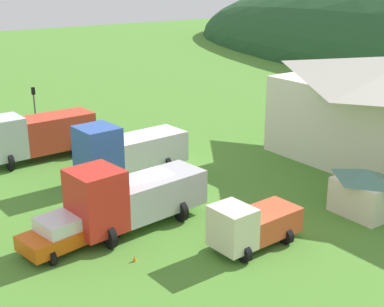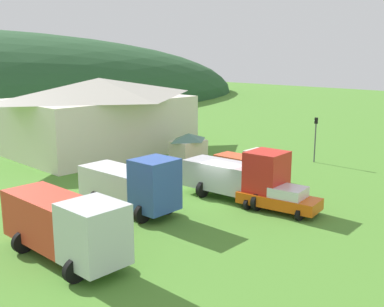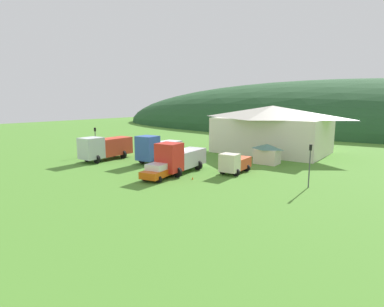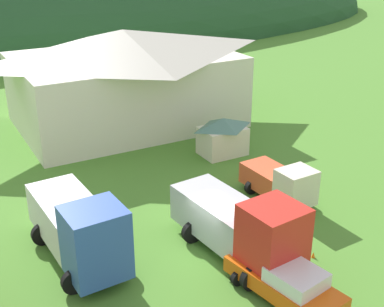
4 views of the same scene
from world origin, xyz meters
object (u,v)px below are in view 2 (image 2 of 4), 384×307
at_px(service_pickup_orange, 281,199).
at_px(traffic_light_east, 315,135).
at_px(tow_truck_silver, 66,224).
at_px(traffic_cone_near_pickup, 285,196).
at_px(play_shed_cream, 188,147).
at_px(depot_building, 100,114).
at_px(crane_truck_red, 241,175).
at_px(light_truck_cream, 246,163).
at_px(box_truck_blue, 133,184).

xyz_separation_m(service_pickup_orange, traffic_light_east, (13.54, 5.57, 1.67)).
relative_size(tow_truck_silver, service_pickup_orange, 1.44).
bearing_deg(traffic_cone_near_pickup, play_shed_cream, 76.97).
relative_size(depot_building, crane_truck_red, 2.34).
bearing_deg(play_shed_cream, tow_truck_silver, -150.43).
relative_size(light_truck_cream, traffic_light_east, 1.14).
distance_m(box_truck_blue, traffic_light_east, 19.97).
height_order(play_shed_cream, light_truck_cream, play_shed_cream).
distance_m(play_shed_cream, service_pickup_orange, 15.18).
bearing_deg(tow_truck_silver, traffic_light_east, 93.46).
xyz_separation_m(depot_building, service_pickup_orange, (-2.67, -23.13, -2.94)).
bearing_deg(play_shed_cream, box_truck_blue, -148.90).
height_order(crane_truck_red, service_pickup_orange, crane_truck_red).
xyz_separation_m(crane_truck_red, light_truck_cream, (5.05, 3.49, -0.57)).
bearing_deg(light_truck_cream, depot_building, -173.98).
xyz_separation_m(box_truck_blue, light_truck_cream, (11.46, 0.13, -0.60)).
distance_m(tow_truck_silver, box_truck_blue, 7.44).
distance_m(crane_truck_red, traffic_cone_near_pickup, 3.79).
bearing_deg(traffic_cone_near_pickup, depot_building, 90.88).
xyz_separation_m(box_truck_blue, traffic_cone_near_pickup, (9.40, -4.94, -1.78)).
height_order(depot_building, service_pickup_orange, depot_building).
bearing_deg(traffic_light_east, box_truck_blue, 177.03).
bearing_deg(service_pickup_orange, traffic_light_east, 102.80).
height_order(light_truck_cream, traffic_light_east, traffic_light_east).
height_order(depot_building, crane_truck_red, depot_building).
xyz_separation_m(tow_truck_silver, service_pickup_orange, (13.05, -3.27, -0.97)).
bearing_deg(tow_truck_silver, crane_truck_red, 88.38).
bearing_deg(tow_truck_silver, traffic_cone_near_pickup, 82.82).
distance_m(tow_truck_silver, traffic_light_east, 26.70).
relative_size(crane_truck_red, light_truck_cream, 1.60).
xyz_separation_m(depot_building, crane_truck_red, (-2.65, -19.89, -2.03)).
distance_m(crane_truck_red, traffic_light_east, 13.74).
relative_size(crane_truck_red, service_pickup_orange, 1.39).
bearing_deg(depot_building, service_pickup_orange, -96.59).
bearing_deg(box_truck_blue, tow_truck_silver, -66.34).
relative_size(tow_truck_silver, box_truck_blue, 1.06).
bearing_deg(traffic_cone_near_pickup, tow_truck_silver, 174.30).
relative_size(play_shed_cream, traffic_cone_near_pickup, 5.73).
distance_m(tow_truck_silver, service_pickup_orange, 13.49).
distance_m(box_truck_blue, service_pickup_orange, 9.24).
xyz_separation_m(crane_truck_red, traffic_light_east, (13.52, 2.33, 0.76)).
bearing_deg(crane_truck_red, depot_building, 167.05).
relative_size(box_truck_blue, traffic_light_east, 1.78).
relative_size(traffic_light_east, traffic_cone_near_pickup, 7.31).
bearing_deg(box_truck_blue, service_pickup_orange, 41.10).
distance_m(depot_building, crane_truck_red, 20.17).
bearing_deg(tow_truck_silver, box_truck_blue, 115.14).
xyz_separation_m(box_truck_blue, service_pickup_orange, (6.40, -6.61, -0.95)).
xyz_separation_m(depot_building, box_truck_blue, (-9.07, -16.52, -2.00)).
xyz_separation_m(play_shed_cream, crane_truck_red, (-5.83, -10.76, 0.41)).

